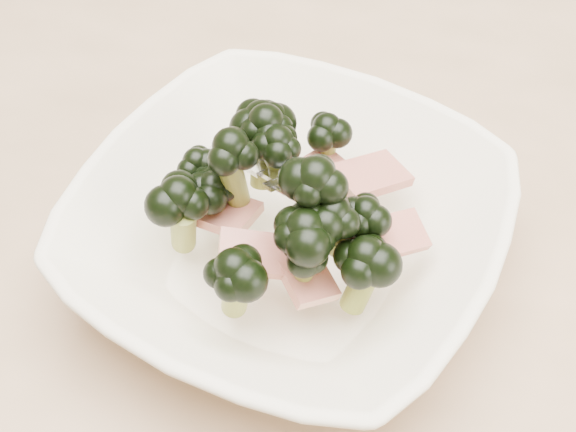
# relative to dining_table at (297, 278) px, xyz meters

# --- Properties ---
(dining_table) EXTENTS (1.20, 0.80, 0.75)m
(dining_table) POSITION_rel_dining_table_xyz_m (0.00, 0.00, 0.00)
(dining_table) COLOR tan
(dining_table) RESTS_ON ground
(broccoli_dish) EXTENTS (0.31, 0.31, 0.12)m
(broccoli_dish) POSITION_rel_dining_table_xyz_m (0.01, -0.06, 0.14)
(broccoli_dish) COLOR white
(broccoli_dish) RESTS_ON dining_table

